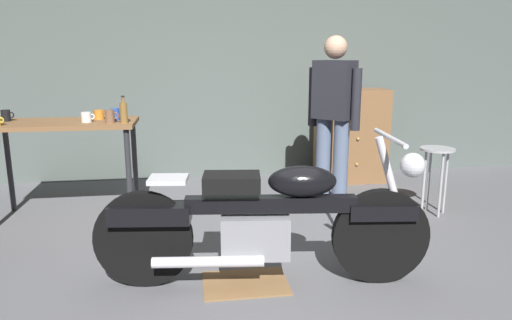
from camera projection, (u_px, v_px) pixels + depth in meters
The scene contains 14 objects.
ground_plane at pixel (276, 271), 3.29m from camera, with size 12.00×12.00×0.00m, color slate.
back_wall at pixel (233, 50), 5.65m from camera, with size 8.00×0.12×3.10m, color #56605B.
workbench at pixel (63, 134), 4.26m from camera, with size 1.30×0.64×0.90m.
motorcycle at pixel (266, 219), 3.02m from camera, with size 2.18×0.60×1.00m.
person_standing at pixel (333, 114), 4.56m from camera, with size 0.42×0.45×1.67m.
shop_stool at pixel (436, 163), 4.39m from camera, with size 0.32×0.32×0.64m.
wooden_dresser at pixel (351, 136), 5.58m from camera, with size 0.80×0.47×1.10m.
drip_tray at pixel (245, 283), 3.11m from camera, with size 0.56×0.40×0.01m, color olive.
mug_brown_stoneware at pixel (110, 116), 4.14m from camera, with size 0.12×0.08×0.11m.
mug_black_matte at pixel (6, 116), 4.24m from camera, with size 0.11×0.08×0.10m.
mug_blue_enamel at pixel (115, 114), 4.31m from camera, with size 0.12×0.08×0.11m.
mug_white_ceramic at pixel (87, 117), 4.18m from camera, with size 0.12×0.09×0.09m.
mug_orange_travel at pixel (99, 115), 4.37m from camera, with size 0.12×0.09×0.09m.
bottle at pixel (124, 112), 4.11m from camera, with size 0.06×0.06×0.24m.
Camera 1 is at (-0.59, -2.98, 1.48)m, focal length 32.85 mm.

